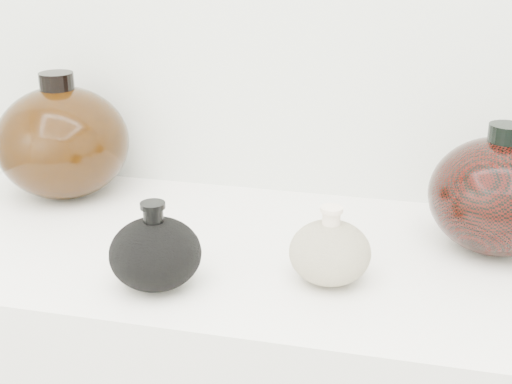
% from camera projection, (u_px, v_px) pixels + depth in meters
% --- Properties ---
extents(black_gourd_vase, '(0.16, 0.16, 0.13)m').
position_uv_depth(black_gourd_vase, '(155.00, 253.00, 0.98)').
color(black_gourd_vase, black).
rests_on(black_gourd_vase, display_counter).
extents(cream_gourd_vase, '(0.13, 0.13, 0.11)m').
position_uv_depth(cream_gourd_vase, '(330.00, 252.00, 0.99)').
color(cream_gourd_vase, beige).
rests_on(cream_gourd_vase, display_counter).
extents(left_round_pot, '(0.27, 0.27, 0.23)m').
position_uv_depth(left_round_pot, '(63.00, 142.00, 1.28)').
color(left_round_pot, black).
rests_on(left_round_pot, display_counter).
extents(right_round_pot, '(0.27, 0.27, 0.20)m').
position_uv_depth(right_round_pot, '(498.00, 195.00, 1.07)').
color(right_round_pot, black).
rests_on(right_round_pot, display_counter).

